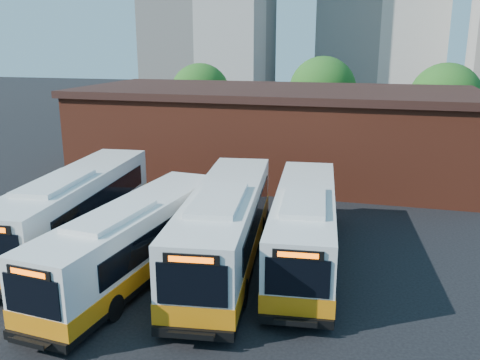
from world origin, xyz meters
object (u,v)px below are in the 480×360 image
(bus_west, at_px, (75,211))
(bus_midwest, at_px, (134,244))
(bus_mideast, at_px, (225,230))
(bus_east, at_px, (304,229))
(transit_worker, at_px, (211,295))

(bus_west, xyz_separation_m, bus_midwest, (4.54, -2.82, -0.13))
(bus_west, height_order, bus_midwest, bus_west)
(bus_mideast, distance_m, bus_east, 3.54)
(bus_mideast, xyz_separation_m, transit_worker, (0.80, -4.46, -0.80))
(bus_west, relative_size, bus_mideast, 0.99)
(bus_midwest, relative_size, bus_mideast, 0.91)
(transit_worker, bearing_deg, bus_west, 48.94)
(bus_west, relative_size, bus_midwest, 1.09)
(bus_west, xyz_separation_m, bus_east, (11.17, 0.65, -0.09))
(bus_west, height_order, bus_mideast, bus_mideast)
(bus_mideast, height_order, transit_worker, bus_mideast)
(bus_west, bearing_deg, bus_midwest, -37.08)
(bus_mideast, bearing_deg, bus_east, 13.69)
(bus_east, height_order, transit_worker, bus_east)
(bus_mideast, bearing_deg, transit_worker, -87.11)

